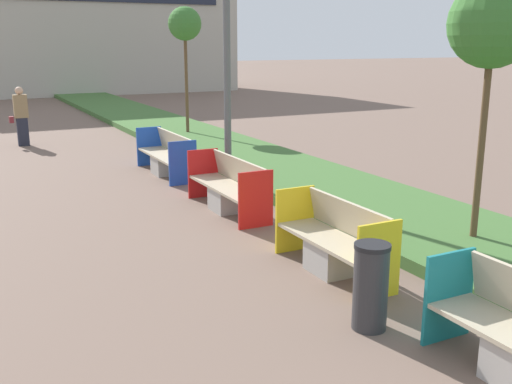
{
  "coord_description": "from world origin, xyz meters",
  "views": [
    {
      "loc": [
        -3.35,
        0.63,
        2.95
      ],
      "look_at": [
        0.9,
        8.96,
        0.6
      ],
      "focal_mm": 42.0,
      "sensor_mm": 36.0,
      "label": 1
    }
  ],
  "objects_px": {
    "bench_yellow_frame": "(334,245)",
    "litter_bin": "(371,286)",
    "sapling_tree_far": "(185,25)",
    "bench_blue_frame": "(167,158)",
    "pedestrian_walking": "(21,116)",
    "sapling_tree_near": "(493,26)",
    "bench_red_frame": "(229,190)"
  },
  "relations": [
    {
      "from": "sapling_tree_near",
      "to": "sapling_tree_far",
      "type": "relative_size",
      "value": 0.95
    },
    {
      "from": "bench_red_frame",
      "to": "sapling_tree_near",
      "type": "distance_m",
      "value": 5.03
    },
    {
      "from": "bench_blue_frame",
      "to": "sapling_tree_near",
      "type": "xyz_separation_m",
      "value": [
        2.36,
        -6.89,
        2.78
      ]
    },
    {
      "from": "sapling_tree_far",
      "to": "pedestrian_walking",
      "type": "bearing_deg",
      "value": 171.43
    },
    {
      "from": "bench_red_frame",
      "to": "bench_blue_frame",
      "type": "distance_m",
      "value": 3.43
    },
    {
      "from": "bench_yellow_frame",
      "to": "litter_bin",
      "type": "bearing_deg",
      "value": -110.96
    },
    {
      "from": "bench_blue_frame",
      "to": "pedestrian_walking",
      "type": "xyz_separation_m",
      "value": [
        -2.48,
        5.62,
        0.49
      ]
    },
    {
      "from": "bench_yellow_frame",
      "to": "litter_bin",
      "type": "xyz_separation_m",
      "value": [
        -0.58,
        -1.51,
        0.11
      ]
    },
    {
      "from": "bench_blue_frame",
      "to": "sapling_tree_far",
      "type": "relative_size",
      "value": 0.6
    },
    {
      "from": "sapling_tree_far",
      "to": "pedestrian_walking",
      "type": "relative_size",
      "value": 2.34
    },
    {
      "from": "bench_red_frame",
      "to": "bench_blue_frame",
      "type": "bearing_deg",
      "value": 89.98
    },
    {
      "from": "sapling_tree_far",
      "to": "sapling_tree_near",
      "type": "bearing_deg",
      "value": -90.0
    },
    {
      "from": "bench_yellow_frame",
      "to": "bench_red_frame",
      "type": "relative_size",
      "value": 0.85
    },
    {
      "from": "sapling_tree_far",
      "to": "pedestrian_walking",
      "type": "height_order",
      "value": "sapling_tree_far"
    },
    {
      "from": "sapling_tree_near",
      "to": "sapling_tree_far",
      "type": "bearing_deg",
      "value": 90.0
    },
    {
      "from": "sapling_tree_far",
      "to": "bench_red_frame",
      "type": "bearing_deg",
      "value": -105.83
    },
    {
      "from": "bench_yellow_frame",
      "to": "sapling_tree_far",
      "type": "xyz_separation_m",
      "value": [
        2.36,
        11.64,
        3.07
      ]
    },
    {
      "from": "litter_bin",
      "to": "sapling_tree_far",
      "type": "distance_m",
      "value": 13.8
    },
    {
      "from": "bench_red_frame",
      "to": "litter_bin",
      "type": "xyz_separation_m",
      "value": [
        -0.58,
        -4.83,
        0.1
      ]
    },
    {
      "from": "bench_yellow_frame",
      "to": "bench_red_frame",
      "type": "xyz_separation_m",
      "value": [
        0.0,
        3.32,
        0.01
      ]
    },
    {
      "from": "sapling_tree_far",
      "to": "bench_yellow_frame",
      "type": "bearing_deg",
      "value": -101.48
    },
    {
      "from": "bench_blue_frame",
      "to": "pedestrian_walking",
      "type": "relative_size",
      "value": 1.4
    },
    {
      "from": "bench_yellow_frame",
      "to": "sapling_tree_near",
      "type": "relative_size",
      "value": 0.51
    },
    {
      "from": "bench_red_frame",
      "to": "sapling_tree_far",
      "type": "bearing_deg",
      "value": 74.17
    },
    {
      "from": "litter_bin",
      "to": "pedestrian_walking",
      "type": "distance_m",
      "value": 14.02
    },
    {
      "from": "bench_blue_frame",
      "to": "litter_bin",
      "type": "distance_m",
      "value": 8.28
    },
    {
      "from": "bench_yellow_frame",
      "to": "sapling_tree_far",
      "type": "height_order",
      "value": "sapling_tree_far"
    },
    {
      "from": "bench_red_frame",
      "to": "litter_bin",
      "type": "relative_size",
      "value": 2.44
    },
    {
      "from": "bench_blue_frame",
      "to": "pedestrian_walking",
      "type": "bearing_deg",
      "value": 113.77
    },
    {
      "from": "bench_red_frame",
      "to": "pedestrian_walking",
      "type": "distance_m",
      "value": 9.4
    },
    {
      "from": "bench_red_frame",
      "to": "litter_bin",
      "type": "height_order",
      "value": "bench_red_frame"
    },
    {
      "from": "litter_bin",
      "to": "bench_yellow_frame",
      "type": "bearing_deg",
      "value": 69.04
    }
  ]
}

